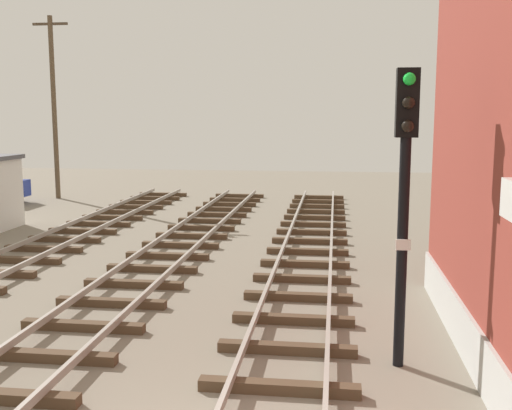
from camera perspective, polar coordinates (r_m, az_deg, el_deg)
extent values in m
cube|color=#4C3826|center=(9.74, 2.17, -16.75)|extent=(2.50, 0.24, 0.18)
cube|color=#4C3826|center=(11.18, 2.94, -13.32)|extent=(2.50, 0.24, 0.18)
cube|color=#4C3826|center=(12.66, 3.51, -10.68)|extent=(2.50, 0.24, 0.18)
cube|color=#4C3826|center=(14.16, 3.96, -8.60)|extent=(2.50, 0.24, 0.18)
cube|color=#4C3826|center=(15.68, 4.32, -6.92)|extent=(2.50, 0.24, 0.18)
cube|color=#4C3826|center=(17.21, 4.61, -5.54)|extent=(2.50, 0.24, 0.18)
cube|color=#4C3826|center=(18.75, 4.85, -4.38)|extent=(2.50, 0.24, 0.18)
cube|color=#4C3826|center=(20.29, 5.06, -3.40)|extent=(2.50, 0.24, 0.18)
cube|color=#4C3826|center=(21.84, 5.23, -2.55)|extent=(2.50, 0.24, 0.18)
cube|color=#4C3826|center=(23.40, 5.39, -1.82)|extent=(2.50, 0.24, 0.18)
cube|color=#4C3826|center=(24.95, 5.52, -1.18)|extent=(2.50, 0.24, 0.18)
cube|color=#4C3826|center=(26.51, 5.64, -0.62)|extent=(2.50, 0.24, 0.18)
cube|color=#4C3826|center=(28.08, 5.74, -0.12)|extent=(2.50, 0.24, 0.18)
cube|color=#4C3826|center=(29.64, 5.83, 0.33)|extent=(2.50, 0.24, 0.18)
cube|color=#4C3826|center=(31.21, 5.92, 0.74)|extent=(2.50, 0.24, 0.18)
cube|color=#4C3826|center=(11.44, -19.03, -13.28)|extent=(2.50, 0.24, 0.18)
cube|color=#4C3826|center=(12.74, -15.92, -10.89)|extent=(2.50, 0.24, 0.18)
cube|color=#4C3826|center=(14.08, -13.44, -8.92)|extent=(2.50, 0.24, 0.18)
cube|color=#4C3826|center=(15.46, -11.41, -7.28)|extent=(2.50, 0.24, 0.18)
cube|color=#4C3826|center=(16.87, -9.73, -5.92)|extent=(2.50, 0.24, 0.18)
cube|color=#4C3826|center=(18.30, -8.32, -4.75)|extent=(2.50, 0.24, 0.18)
cube|color=#4C3826|center=(19.74, -7.11, -3.76)|extent=(2.50, 0.24, 0.18)
cube|color=#4C3826|center=(21.20, -6.07, -2.90)|extent=(2.50, 0.24, 0.18)
cube|color=#4C3826|center=(22.67, -5.17, -2.15)|extent=(2.50, 0.24, 0.18)
cube|color=#4C3826|center=(24.14, -4.38, -1.49)|extent=(2.50, 0.24, 0.18)
cube|color=#4C3826|center=(25.62, -3.68, -0.91)|extent=(2.50, 0.24, 0.18)
cube|color=#4C3826|center=(27.11, -3.06, -0.39)|extent=(2.50, 0.24, 0.18)
cube|color=#4C3826|center=(28.61, -2.50, 0.08)|extent=(2.50, 0.24, 0.18)
cube|color=#4C3826|center=(30.10, -2.00, 0.50)|extent=(2.50, 0.24, 0.18)
cube|color=#4C3826|center=(31.60, -1.54, 0.87)|extent=(2.50, 0.24, 0.18)
cube|color=#4C3826|center=(18.89, -21.33, -4.84)|extent=(2.50, 0.24, 0.18)
cube|color=#4C3826|center=(20.17, -19.31, -3.91)|extent=(2.50, 0.24, 0.18)
cube|color=#4C3826|center=(21.48, -17.53, -3.10)|extent=(2.50, 0.24, 0.18)
cube|color=#4C3826|center=(22.81, -15.97, -2.38)|extent=(2.50, 0.24, 0.18)
cube|color=#4C3826|center=(24.16, -14.57, -1.73)|extent=(2.50, 0.24, 0.18)
cube|color=#4C3826|center=(25.53, -13.33, -1.16)|extent=(2.50, 0.24, 0.18)
cube|color=#4C3826|center=(26.90, -12.21, -0.64)|extent=(2.50, 0.24, 0.18)
cube|color=#4C3826|center=(28.29, -11.21, -0.17)|extent=(2.50, 0.24, 0.18)
cube|color=#4C3826|center=(29.69, -10.30, 0.25)|extent=(2.50, 0.24, 0.18)
cube|color=#4C3826|center=(31.10, -9.47, 0.64)|extent=(2.50, 0.24, 0.18)
cube|color=#4C3826|center=(32.51, -8.71, 0.99)|extent=(2.50, 0.24, 0.18)
cylinder|color=black|center=(10.41, 13.53, -4.53)|extent=(0.18, 0.18, 3.88)
cube|color=black|center=(10.16, 14.02, 9.28)|extent=(0.36, 0.24, 1.10)
sphere|color=#19E53F|center=(9.99, 14.21, 11.40)|extent=(0.20, 0.20, 0.20)
sphere|color=black|center=(9.98, 14.13, 9.30)|extent=(0.20, 0.20, 0.20)
sphere|color=black|center=(9.98, 14.06, 7.19)|extent=(0.20, 0.20, 0.20)
cube|color=white|center=(10.23, 13.65, -3.65)|extent=(0.24, 0.03, 0.18)
cube|color=#B2B2AD|center=(9.85, 21.05, -14.74)|extent=(0.08, 12.55, 0.90)
cylinder|color=black|center=(32.41, -21.57, 0.88)|extent=(0.64, 0.24, 0.64)
cylinder|color=brown|center=(32.67, -18.42, 8.56)|extent=(0.24, 0.24, 9.12)
cube|color=#4C3D2D|center=(32.97, -18.77, 15.80)|extent=(1.80, 0.12, 0.12)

